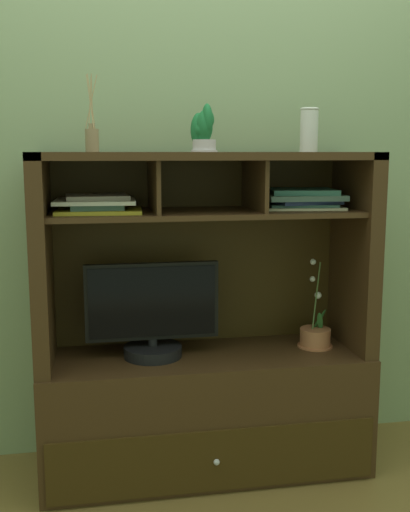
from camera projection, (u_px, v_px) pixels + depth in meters
The scene contains 10 objects.
floor_plane at pixel (205, 467), 2.61m from camera, with size 6.00×6.00×0.02m, color brown.
back_wall at pixel (194, 129), 2.63m from camera, with size 6.00×0.02×2.80m, color gray.
media_console at pixel (205, 370), 2.55m from camera, with size 1.32×0.49×1.30m.
tv_monitor at pixel (152, 317), 2.46m from camera, with size 0.53×0.23×0.38m.
potted_orchid at pixel (315, 336), 2.61m from camera, with size 0.15×0.15×0.37m.
magazine_stack_left at pixel (97, 204), 2.36m from camera, with size 0.34×0.28×0.07m.
magazine_stack_centre at pixel (301, 199), 2.53m from camera, with size 0.35×0.32×0.08m.
diffuser_bottle at pixel (92, 138), 2.31m from camera, with size 0.05×0.05×0.28m.
potted_succulent at pixel (203, 130), 2.40m from camera, with size 0.10×0.11×0.18m.
ceramic_vase at pixel (309, 130), 2.48m from camera, with size 0.07×0.07×0.17m.
Camera 1 is at (-0.44, -2.39, 1.30)m, focal length 43.46 mm.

